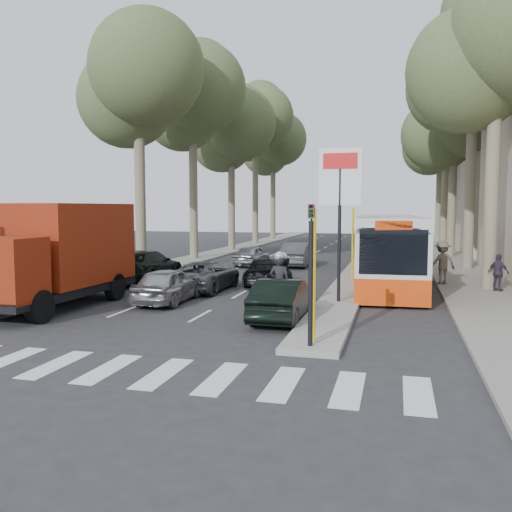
{
  "coord_description": "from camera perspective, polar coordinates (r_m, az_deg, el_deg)",
  "views": [
    {
      "loc": [
        5.25,
        -14.36,
        3.52
      ],
      "look_at": [
        -0.16,
        6.32,
        1.6
      ],
      "focal_mm": 38.0,
      "sensor_mm": 36.0,
      "label": 1
    }
  ],
  "objects": [
    {
      "name": "ground",
      "position": [
        15.69,
        -5.33,
        -7.85
      ],
      "size": [
        120.0,
        120.0,
        0.0
      ],
      "primitive_type": "plane",
      "color": "#28282B",
      "rests_on": "ground"
    },
    {
      "name": "sidewalk_right",
      "position": [
        39.65,
        19.46,
        -0.17
      ],
      "size": [
        3.2,
        70.0,
        0.12
      ],
      "primitive_type": "cube",
      "color": "gray",
      "rests_on": "ground"
    },
    {
      "name": "median_left",
      "position": [
        44.52,
        -2.69,
        0.67
      ],
      "size": [
        2.4,
        64.0,
        0.12
      ],
      "primitive_type": "cube",
      "color": "gray",
      "rests_on": "ground"
    },
    {
      "name": "traffic_island",
      "position": [
        25.67,
        10.08,
        -2.65
      ],
      "size": [
        1.5,
        26.0,
        0.16
      ],
      "primitive_type": "cube",
      "color": "gray",
      "rests_on": "ground"
    },
    {
      "name": "billboard",
      "position": [
        19.46,
        8.81,
        5.62
      ],
      "size": [
        1.5,
        12.1,
        5.6
      ],
      "color": "yellow",
      "rests_on": "ground"
    },
    {
      "name": "traffic_light_island",
      "position": [
        13.05,
        5.81,
        0.57
      ],
      "size": [
        0.16,
        0.41,
        3.6
      ],
      "color": "black",
      "rests_on": "ground"
    },
    {
      "name": "tree_l_a",
      "position": [
        30.33,
        -11.99,
        18.1
      ],
      "size": [
        7.4,
        7.2,
        14.1
      ],
      "color": "#6B604C",
      "rests_on": "ground"
    },
    {
      "name": "tree_l_b",
      "position": [
        37.68,
        -6.46,
        16.66
      ],
      "size": [
        7.4,
        7.2,
        14.88
      ],
      "color": "#6B604C",
      "rests_on": "ground"
    },
    {
      "name": "tree_l_c",
      "position": [
        44.9,
        -2.42,
        13.47
      ],
      "size": [
        7.4,
        7.2,
        13.71
      ],
      "color": "#6B604C",
      "rests_on": "ground"
    },
    {
      "name": "tree_l_d",
      "position": [
        52.8,
        0.1,
        14.11
      ],
      "size": [
        7.4,
        7.2,
        15.66
      ],
      "color": "#6B604C",
      "rests_on": "ground"
    },
    {
      "name": "tree_l_e",
      "position": [
        60.38,
        1.96,
        11.98
      ],
      "size": [
        7.4,
        7.2,
        14.49
      ],
      "color": "#6B604C",
      "rests_on": "ground"
    },
    {
      "name": "tree_r_a",
      "position": [
        25.71,
        24.35,
        20.17
      ],
      "size": [
        7.4,
        7.2,
        14.1
      ],
      "color": "#6B604C",
      "rests_on": "ground"
    },
    {
      "name": "tree_r_b",
      "position": [
        33.65,
        22.2,
        18.33
      ],
      "size": [
        7.4,
        7.2,
        15.27
      ],
      "color": "#6B604C",
      "rests_on": "ground"
    },
    {
      "name": "tree_r_c",
      "position": [
        41.11,
        20.35,
        13.45
      ],
      "size": [
        7.4,
        7.2,
        13.32
      ],
      "color": "#6B604C",
      "rests_on": "ground"
    },
    {
      "name": "tree_r_d",
      "position": [
        49.21,
        19.58,
        13.67
      ],
      "size": [
        7.4,
        7.2,
        14.88
      ],
      "color": "#6B604C",
      "rests_on": "ground"
    },
    {
      "name": "tree_r_e",
      "position": [
        57.02,
        18.97,
        11.77
      ],
      "size": [
        7.4,
        7.2,
        14.1
      ],
      "color": "#6B604C",
      "rests_on": "ground"
    },
    {
      "name": "silver_hatchback",
      "position": [
        20.3,
        -9.24,
        -3.04
      ],
      "size": [
        1.56,
        3.87,
        1.32
      ],
      "primitive_type": "imported",
      "rotation": [
        0.0,
        0.0,
        3.14
      ],
      "color": "#A8ABB0",
      "rests_on": "ground"
    },
    {
      "name": "dark_hatchback",
      "position": [
        17.0,
        2.76,
        -4.56
      ],
      "size": [
        1.42,
        4.0,
        1.31
      ],
      "primitive_type": "imported",
      "rotation": [
        0.0,
        0.0,
        3.15
      ],
      "color": "black",
      "rests_on": "ground"
    },
    {
      "name": "queue_car_a",
      "position": [
        23.23,
        -5.42,
        -2.07
      ],
      "size": [
        2.15,
        4.5,
        1.24
      ],
      "primitive_type": "imported",
      "rotation": [
        0.0,
        0.0,
        3.12
      ],
      "color": "#515359",
      "rests_on": "ground"
    },
    {
      "name": "queue_car_b",
      "position": [
        24.71,
        1.11,
        -1.64
      ],
      "size": [
        2.06,
        4.31,
        1.21
      ],
      "primitive_type": "imported",
      "rotation": [
        0.0,
        0.0,
        3.23
      ],
      "color": "black",
      "rests_on": "ground"
    },
    {
      "name": "queue_car_c",
      "position": [
        32.74,
        -0.47,
        0.07
      ],
      "size": [
        1.69,
        3.78,
        1.26
      ],
      "primitive_type": "imported",
      "rotation": [
        0.0,
        0.0,
        3.09
      ],
      "color": "#A2A4AA",
      "rests_on": "ground"
    },
    {
      "name": "queue_car_d",
      "position": [
        32.5,
        4.43,
        0.15
      ],
      "size": [
        1.56,
        4.31,
        1.41
      ],
      "primitive_type": "imported",
      "rotation": [
        0.0,
        0.0,
        3.13
      ],
      "color": "#515359",
      "rests_on": "ground"
    },
    {
      "name": "queue_car_e",
      "position": [
        26.2,
        -11.58,
        -1.03
      ],
      "size": [
        2.26,
        5.27,
        1.51
      ],
      "primitive_type": "imported",
      "rotation": [
        0.0,
        0.0,
        3.17
      ],
      "color": "black",
      "rests_on": "ground"
    },
    {
      "name": "red_truck",
      "position": [
        20.25,
        -20.14,
        0.33
      ],
      "size": [
        2.79,
        6.92,
        3.66
      ],
      "rotation": [
        0.0,
        0.0,
        -0.03
      ],
      "color": "black",
      "rests_on": "ground"
    },
    {
      "name": "city_bus",
      "position": [
        25.13,
        13.61,
        0.76
      ],
      "size": [
        3.25,
        12.13,
        3.16
      ],
      "rotation": [
        0.0,
        0.0,
        0.05
      ],
      "color": "#DC3F0C",
      "rests_on": "ground"
    },
    {
      "name": "motorcycle",
      "position": [
        18.19,
        2.66,
        -3.02
      ],
      "size": [
        0.89,
        2.44,
        2.07
      ],
      "rotation": [
        0.0,
        0.0,
        -0.04
      ],
      "color": "black",
      "rests_on": "ground"
    },
    {
      "name": "pedestrian_near",
      "position": [
        24.1,
        24.16,
        -1.6
      ],
      "size": [
        0.96,
        0.92,
        1.52
      ],
      "primitive_type": "imported",
      "rotation": [
        0.0,
        0.0,
        2.42
      ],
      "color": "#372D43",
      "rests_on": "sidewalk_right"
    },
    {
      "name": "pedestrian_far",
      "position": [
        25.42,
        19.02,
        -0.64
      ],
      "size": [
        1.37,
        1.04,
        1.93
      ],
      "primitive_type": "imported",
      "rotation": [
        0.0,
        0.0,
        3.59
      ],
      "color": "brown",
      "rests_on": "sidewalk_right"
    }
  ]
}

